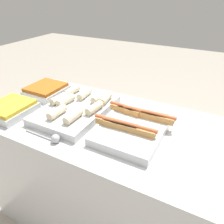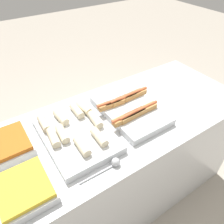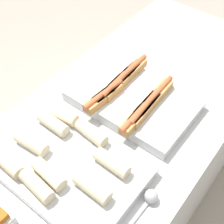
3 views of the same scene
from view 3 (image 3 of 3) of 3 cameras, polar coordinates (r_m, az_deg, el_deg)
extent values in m
plane|color=#ADA393|center=(2.12, 1.71, -16.64)|extent=(12.00, 12.00, 0.00)
cube|color=silver|center=(1.71, 2.07, -10.12)|extent=(1.85, 0.80, 0.93)
cube|color=silver|center=(1.35, 3.94, 2.25)|extent=(0.34, 0.52, 0.05)
cube|color=tan|center=(1.24, 5.42, -0.18)|extent=(0.15, 0.05, 0.04)
cylinder|color=#CC6038|center=(1.23, 5.49, 0.44)|extent=(0.17, 0.03, 0.02)
cube|color=tan|center=(1.43, 4.10, 7.85)|extent=(0.15, 0.05, 0.04)
cylinder|color=#CC6038|center=(1.42, 4.14, 8.47)|extent=(0.17, 0.02, 0.02)
cube|color=tan|center=(1.29, -2.34, 2.14)|extent=(0.15, 0.05, 0.04)
cylinder|color=#CC6038|center=(1.27, -2.37, 2.77)|extent=(0.17, 0.03, 0.02)
cube|color=tan|center=(1.37, 1.71, 5.77)|extent=(0.15, 0.05, 0.04)
cylinder|color=#CC6038|center=(1.36, 1.73, 6.40)|extent=(0.17, 0.03, 0.02)
cube|color=tan|center=(1.40, 2.89, 6.87)|extent=(0.15, 0.06, 0.04)
cylinder|color=#CC6038|center=(1.39, 2.92, 7.49)|extent=(0.17, 0.04, 0.02)
cube|color=tan|center=(1.34, 8.79, 3.66)|extent=(0.15, 0.05, 0.04)
cylinder|color=#CC6038|center=(1.32, 8.89, 4.28)|extent=(0.17, 0.03, 0.02)
cube|color=tan|center=(1.31, -0.88, 3.30)|extent=(0.15, 0.06, 0.04)
cylinder|color=#CC6038|center=(1.30, -0.89, 3.93)|extent=(0.17, 0.04, 0.02)
cube|color=tan|center=(1.27, 6.45, 1.16)|extent=(0.15, 0.05, 0.04)
cylinder|color=#CC6038|center=(1.26, 6.53, 1.78)|extent=(0.17, 0.03, 0.02)
cube|color=tan|center=(1.34, 0.40, 4.48)|extent=(0.15, 0.05, 0.04)
cylinder|color=#CC6038|center=(1.33, 0.40, 5.11)|extent=(0.17, 0.03, 0.02)
cube|color=tan|center=(1.22, 3.99, -1.57)|extent=(0.15, 0.05, 0.04)
cylinder|color=#CC6038|center=(1.20, 4.04, -0.95)|extent=(0.17, 0.03, 0.02)
cube|color=silver|center=(1.16, -8.23, -9.64)|extent=(0.38, 0.55, 0.05)
cylinder|color=beige|center=(1.15, -18.59, -8.81)|extent=(0.05, 0.14, 0.05)
cylinder|color=beige|center=(1.17, -3.82, -3.78)|extent=(0.06, 0.14, 0.05)
cylinder|color=beige|center=(1.22, -10.69, -2.07)|extent=(0.05, 0.14, 0.05)
cylinder|color=beige|center=(1.09, -11.62, -10.91)|extent=(0.06, 0.14, 0.05)
cylinder|color=beige|center=(1.24, -9.18, -0.50)|extent=(0.06, 0.14, 0.05)
cylinder|color=beige|center=(1.18, -14.50, -5.51)|extent=(0.06, 0.14, 0.05)
cylinder|color=beige|center=(1.09, -0.02, -9.25)|extent=(0.05, 0.14, 0.05)
cylinder|color=beige|center=(1.05, -3.65, -13.62)|extent=(0.05, 0.14, 0.05)
cylinder|color=beige|center=(1.08, -13.53, -13.01)|extent=(0.06, 0.14, 0.05)
cylinder|color=#B2B5BA|center=(1.07, 3.67, -19.78)|extent=(0.22, 0.01, 0.01)
sphere|color=#B2B5BA|center=(1.10, 7.20, -15.04)|extent=(0.05, 0.05, 0.05)
camera|label=1|loc=(1.30, 61.09, 12.84)|focal=35.00mm
camera|label=2|loc=(0.41, 110.67, -25.30)|focal=35.00mm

